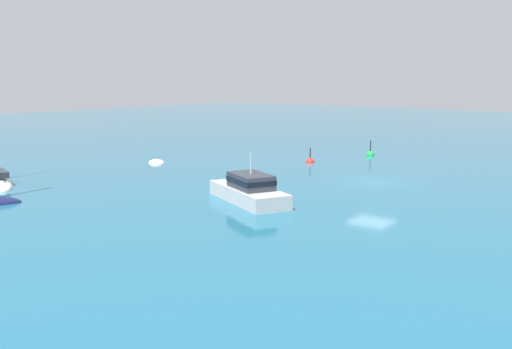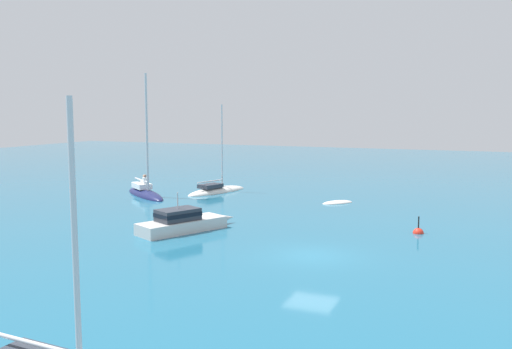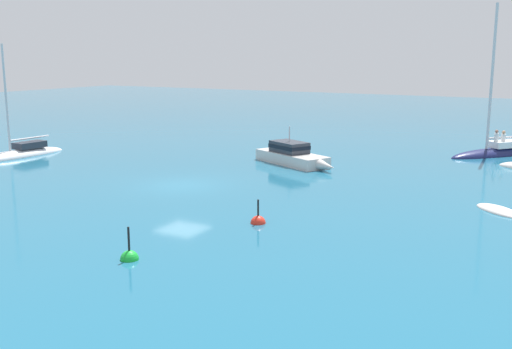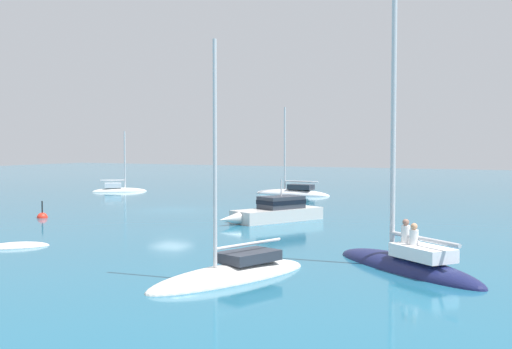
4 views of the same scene
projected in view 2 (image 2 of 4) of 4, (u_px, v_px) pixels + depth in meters
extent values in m
plane|color=#1E607F|center=(312.00, 255.00, 27.98)|extent=(160.00, 160.00, 0.00)
ellipsoid|color=silver|center=(338.00, 203.00, 43.71)|extent=(2.82, 2.69, 0.43)
cylinder|color=silver|center=(75.00, 243.00, 13.57)|extent=(0.16, 0.16, 7.29)
cylinder|color=silver|center=(33.00, 343.00, 14.63)|extent=(0.32, 3.27, 0.12)
ellipsoid|color=silver|center=(217.00, 192.00, 49.56)|extent=(7.16, 3.95, 0.97)
cube|color=#2D333D|center=(210.00, 186.00, 48.86)|extent=(2.38, 1.90, 0.35)
cylinder|color=silver|center=(222.00, 146.00, 49.58)|extent=(0.13, 0.13, 7.46)
cylinder|color=silver|center=(210.00, 181.00, 48.78)|extent=(2.99, 1.08, 0.11)
cube|color=silver|center=(182.00, 226.00, 33.50)|extent=(5.87, 4.15, 0.72)
cone|color=silver|center=(226.00, 218.00, 35.78)|extent=(1.57, 1.25, 0.72)
cube|color=#2D333D|center=(178.00, 215.00, 33.23)|extent=(2.93, 2.47, 0.73)
cube|color=black|center=(178.00, 214.00, 33.22)|extent=(2.98, 2.53, 0.24)
cylinder|color=silver|center=(178.00, 201.00, 33.12)|extent=(0.08, 0.08, 1.01)
ellipsoid|color=#191E4C|center=(145.00, 195.00, 47.62)|extent=(5.97, 7.12, 1.06)
cube|color=white|center=(142.00, 186.00, 48.31)|extent=(2.33, 2.54, 0.46)
cylinder|color=silver|center=(147.00, 133.00, 46.31)|extent=(0.19, 0.19, 9.99)
cylinder|color=silver|center=(142.00, 180.00, 48.29)|extent=(2.20, 2.84, 0.16)
cylinder|color=white|center=(144.00, 183.00, 48.07)|extent=(0.32, 0.32, 1.00)
sphere|color=tan|center=(144.00, 176.00, 48.00)|extent=(0.24, 0.24, 0.24)
cylinder|color=white|center=(145.00, 183.00, 47.53)|extent=(0.32, 0.32, 1.08)
sphere|color=#976958|center=(145.00, 176.00, 47.45)|extent=(0.24, 0.24, 0.24)
sphere|color=red|center=(418.00, 233.00, 33.01)|extent=(0.66, 0.66, 0.66)
cylinder|color=black|center=(419.00, 222.00, 32.93)|extent=(0.08, 0.08, 0.71)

